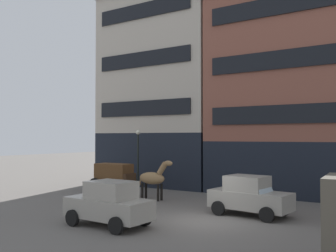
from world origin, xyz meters
name	(u,v)px	position (x,y,z in m)	size (l,w,h in m)	color
ground_plane	(201,221)	(0.00, 0.00, 0.00)	(120.00, 120.00, 0.00)	#605B56
building_far_left	(164,86)	(-8.84, 10.42, 7.62)	(9.95, 6.06, 15.15)	black
building_center_left	(287,89)	(0.73, 10.42, 6.78)	(9.91, 6.06, 13.47)	black
cargo_wagon	(114,177)	(-7.94, 3.47, 1.15)	(2.91, 1.52, 1.98)	#3D2819
draft_horse	(153,178)	(-4.99, 3.47, 1.27)	(2.34, 0.61, 2.30)	#937047
sedan_dark	(249,196)	(1.29, 2.27, 0.91)	(3.85, 2.17, 1.83)	gray
sedan_parked_curb	(109,204)	(-2.72, -2.86, 0.91)	(3.75, 1.96, 1.83)	gray
streetlamp_curbside	(138,151)	(-8.44, 6.51, 2.67)	(0.32, 0.32, 4.12)	black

